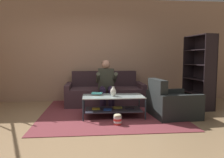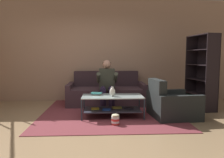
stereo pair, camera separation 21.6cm
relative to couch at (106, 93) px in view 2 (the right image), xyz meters
The scene contains 11 objects.
ground 1.94m from the couch, 103.37° to the right, with size 16.80×16.80×0.00m, color #A1805A.
back_partition 1.37m from the couch, 127.04° to the left, with size 8.40×0.12×2.90m, color tan.
couch is the anchor object (origin of this frame).
person_seated_center 0.66m from the couch, 90.00° to the right, with size 0.50×0.58×1.19m.
coffee_table 1.28m from the couch, 85.53° to the right, with size 1.27×0.61×0.45m.
area_rug 0.82m from the couch, 86.42° to the right, with size 3.00×3.23×0.01m.
vase 1.35m from the couch, 86.05° to the right, with size 0.12×0.12×0.20m.
book_stack 1.19m from the couch, 101.69° to the right, with size 0.25×0.21×0.05m.
bookshelf 2.44m from the couch, 13.22° to the right, with size 0.46×0.95×1.80m.
armchair 1.91m from the couch, 45.25° to the right, with size 0.99×0.99×0.81m.
popcorn_tub 1.85m from the couch, 86.21° to the right, with size 0.15×0.15×0.21m.
Camera 2 is at (0.31, -3.93, 1.26)m, focal length 35.00 mm.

